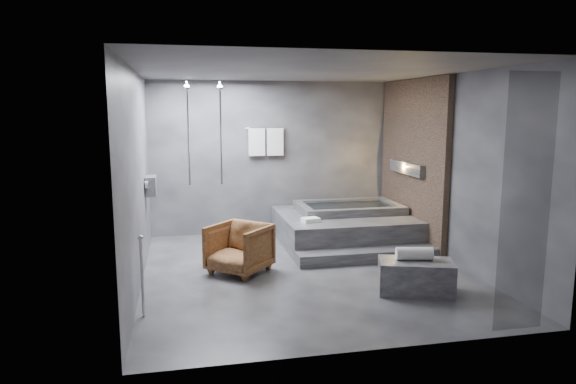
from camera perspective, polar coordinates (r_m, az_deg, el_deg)
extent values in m
plane|color=#2A2A2C|center=(7.43, 1.89, -8.79)|extent=(5.00, 5.00, 0.00)
cube|color=#464649|center=(7.08, 2.01, 13.31)|extent=(4.50, 5.00, 0.04)
cube|color=#333338|center=(9.55, -1.65, 3.82)|extent=(4.50, 0.04, 2.80)
cube|color=#333338|center=(4.76, 9.17, -1.70)|extent=(4.50, 0.04, 2.80)
cube|color=#333338|center=(6.94, -16.41, 1.44)|extent=(0.04, 5.00, 2.80)
cube|color=#333338|center=(7.96, 17.89, 2.32)|extent=(0.04, 5.00, 2.80)
cube|color=#86664F|center=(9.03, 13.64, 3.26)|extent=(0.10, 2.40, 2.78)
cube|color=#FF9938|center=(9.01, 13.15, 2.63)|extent=(0.14, 1.20, 0.20)
cube|color=slate|center=(8.36, -14.99, 0.68)|extent=(0.16, 0.42, 0.30)
imported|color=beige|center=(8.26, -14.94, 0.27)|extent=(0.08, 0.08, 0.21)
imported|color=beige|center=(8.47, -14.86, 0.29)|extent=(0.07, 0.07, 0.15)
cylinder|color=silver|center=(8.94, -7.50, 6.60)|extent=(0.04, 0.04, 1.80)
cylinder|color=silver|center=(8.92, -11.05, 6.50)|extent=(0.04, 0.04, 1.80)
cylinder|color=silver|center=(9.43, -2.50, 7.10)|extent=(0.75, 0.02, 0.02)
cube|color=white|center=(9.40, -3.50, 5.56)|extent=(0.30, 0.06, 0.50)
cube|color=white|center=(9.45, -1.45, 5.59)|extent=(0.30, 0.06, 0.50)
cylinder|color=silver|center=(5.97, -15.90, -9.14)|extent=(0.04, 0.04, 0.90)
cube|color=black|center=(5.61, 24.90, -1.31)|extent=(0.55, 0.01, 2.60)
cube|color=#2F2F31|center=(8.98, 6.21, -4.00)|extent=(2.20, 2.00, 0.50)
cube|color=#2F2F31|center=(7.95, 8.85, -7.00)|extent=(2.20, 0.36, 0.18)
cube|color=#38383B|center=(6.73, 13.99, -9.12)|extent=(1.03, 0.77, 0.41)
imported|color=#422310|center=(7.32, -5.44, -6.24)|extent=(1.07, 1.07, 0.70)
cylinder|color=white|center=(6.69, 13.85, -6.67)|extent=(0.48, 0.26, 0.16)
cube|color=white|center=(8.24, 2.52, -3.12)|extent=(0.30, 0.24, 0.07)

